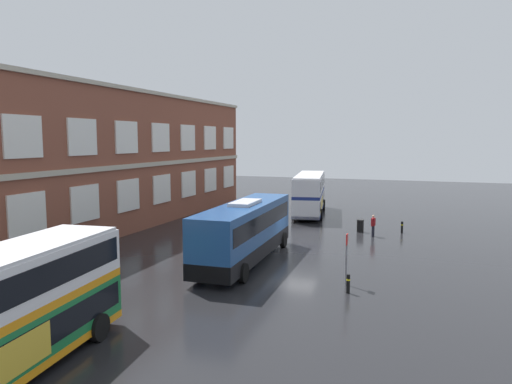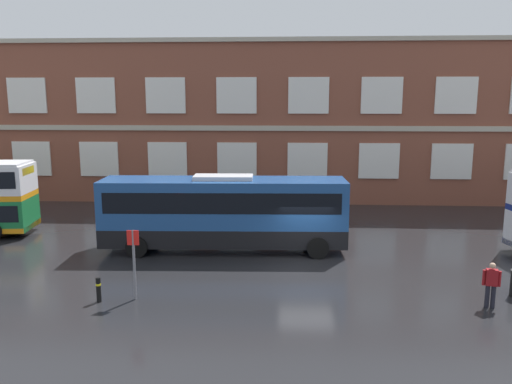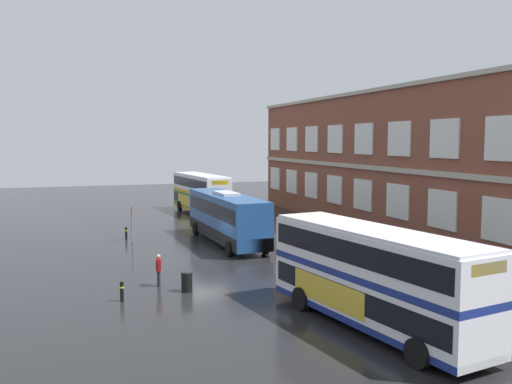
% 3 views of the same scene
% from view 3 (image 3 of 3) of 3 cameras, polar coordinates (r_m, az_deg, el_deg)
% --- Properties ---
extents(ground_plane, '(120.00, 120.00, 0.00)m').
position_cam_3_polar(ground_plane, '(36.85, -1.79, -6.48)').
color(ground_plane, black).
extents(brick_terminal_building, '(50.19, 8.19, 11.64)m').
position_cam_3_polar(brick_terminal_building, '(45.12, 17.21, 2.75)').
color(brick_terminal_building, brown).
rests_on(brick_terminal_building, ground).
extents(double_decker_near, '(11.21, 3.77, 4.07)m').
position_cam_3_polar(double_decker_near, '(56.80, -5.80, -0.09)').
color(double_decker_near, '#197038').
rests_on(double_decker_near, ground).
extents(double_decker_middle, '(11.27, 4.36, 4.07)m').
position_cam_3_polar(double_decker_middle, '(22.76, 12.08, -8.57)').
color(double_decker_middle, silver).
rests_on(double_decker_middle, ground).
extents(touring_coach, '(12.09, 3.25, 3.80)m').
position_cam_3_polar(touring_coach, '(40.42, -3.11, -2.67)').
color(touring_coach, navy).
rests_on(touring_coach, ground).
extents(waiting_passenger, '(0.64, 0.32, 1.70)m').
position_cam_3_polar(waiting_passenger, '(29.11, -10.15, -7.91)').
color(waiting_passenger, black).
rests_on(waiting_passenger, ground).
extents(bus_stand_flag, '(0.44, 0.10, 2.70)m').
position_cam_3_polar(bus_stand_flag, '(41.76, -12.87, -2.92)').
color(bus_stand_flag, slate).
rests_on(bus_stand_flag, ground).
extents(station_litter_bin, '(0.60, 0.60, 1.03)m').
position_cam_3_polar(station_litter_bin, '(27.99, -7.26, -9.29)').
color(station_litter_bin, black).
rests_on(station_litter_bin, ground).
extents(safety_bollard_west, '(0.19, 0.19, 0.95)m').
position_cam_3_polar(safety_bollard_west, '(43.18, -13.43, -4.19)').
color(safety_bollard_west, black).
rests_on(safety_bollard_west, ground).
extents(safety_bollard_east, '(0.19, 0.19, 0.95)m').
position_cam_3_polar(safety_bollard_east, '(26.94, -13.86, -10.04)').
color(safety_bollard_east, black).
rests_on(safety_bollard_east, ground).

